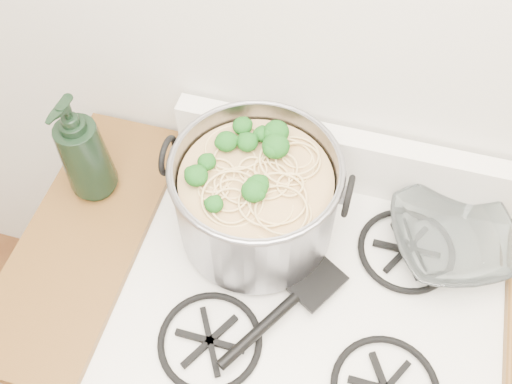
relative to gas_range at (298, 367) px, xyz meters
name	(u,v)px	position (x,y,z in m)	size (l,w,h in m)	color
gas_range	(298,367)	(0.00, 0.00, 0.00)	(0.76, 0.66, 0.92)	white
counter_left	(124,315)	(-0.51, 0.00, 0.02)	(0.25, 0.65, 0.92)	silver
stock_pot	(256,199)	(-0.15, 0.12, 0.59)	(0.37, 0.34, 0.23)	gray
spatula	(315,279)	(0.00, 0.02, 0.50)	(0.29, 0.31, 0.02)	black
glass_bowl	(449,242)	(0.25, 0.18, 0.50)	(0.10, 0.10, 0.02)	white
bottle	(82,148)	(-0.53, 0.13, 0.62)	(0.11, 0.11, 0.28)	black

